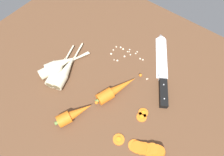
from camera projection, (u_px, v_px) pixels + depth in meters
The scene contains 13 objects.
ground_plane at pixel (115, 79), 76.03cm from camera, with size 120.00×90.00×4.00cm, color brown.
chefs_knife at pixel (162, 65), 76.06cm from camera, with size 21.39×31.14×4.18cm.
whole_carrot at pixel (116, 90), 69.09cm from camera, with size 9.02×19.36×4.20cm.
whole_carrot_second at pixel (74, 114), 64.57cm from camera, with size 8.50×14.92×4.20cm.
parsnip_front at pixel (60, 64), 74.88cm from camera, with size 9.52×17.65×4.00cm.
parsnip_mid_left at pixel (58, 71), 73.21cm from camera, with size 8.82×19.95×4.00cm.
parsnip_mid_right at pixel (56, 67), 74.07cm from camera, with size 8.70×20.59×4.00cm.
parsnip_back at pixel (66, 71), 73.10cm from camera, with size 9.23×22.11×4.00cm.
carrot_slice_stack at pixel (146, 149), 59.93cm from camera, with size 10.97×6.63×3.83cm.
carrot_slice_stray_near at pixel (143, 113), 66.66cm from camera, with size 3.38×3.38×0.70cm.
carrot_slice_stray_mid at pixel (142, 117), 65.89cm from camera, with size 3.47×3.47×0.70cm.
carrot_slice_stray_far at pixel (119, 139), 62.16cm from camera, with size 3.75×3.75×0.70cm.
mince_crumbs at pixel (126, 54), 79.16cm from camera, with size 19.48×9.73×0.88cm.
Camera 1 is at (22.13, -30.29, 64.15)cm, focal length 30.90 mm.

